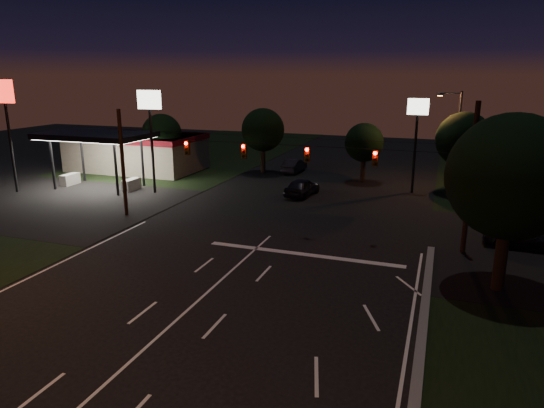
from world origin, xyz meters
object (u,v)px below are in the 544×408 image
at_px(car_oncoming_b, 294,166).
at_px(car_cross, 524,238).
at_px(utility_pole_right, 462,253).
at_px(car_oncoming_a, 302,187).
at_px(tree_right_near, 511,178).

distance_m(car_oncoming_b, car_cross, 27.47).
bearing_deg(car_cross, car_oncoming_b, 50.39).
relative_size(utility_pole_right, car_oncoming_a, 1.94).
bearing_deg(car_oncoming_a, tree_right_near, 141.29).
bearing_deg(car_cross, car_oncoming_a, 65.64).
bearing_deg(utility_pole_right, tree_right_near, -72.47).
distance_m(utility_pole_right, car_oncoming_a, 16.78).
height_order(tree_right_near, car_cross, tree_right_near).
bearing_deg(utility_pole_right, car_cross, 30.59).
height_order(tree_right_near, car_oncoming_b, tree_right_near).
height_order(utility_pole_right, tree_right_near, tree_right_near).
relative_size(car_oncoming_a, car_cross, 0.99).
distance_m(car_oncoming_a, car_cross, 18.62).
bearing_deg(car_oncoming_a, utility_pole_right, 148.96).
distance_m(utility_pole_right, car_oncoming_b, 26.54).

